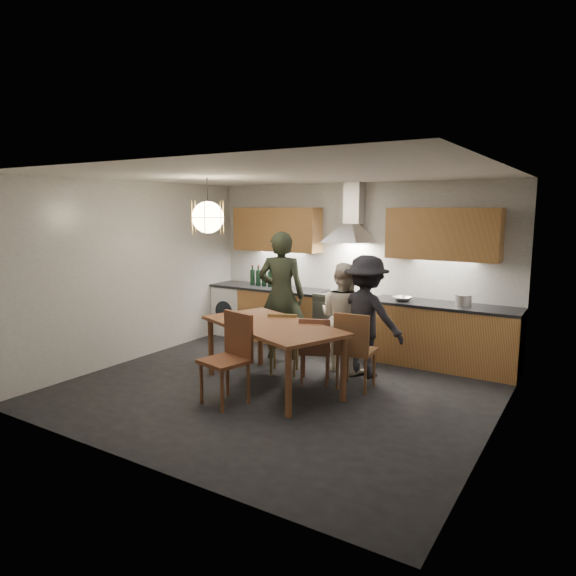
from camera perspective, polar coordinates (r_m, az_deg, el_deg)
The scene contains 17 objects.
ground at distance 6.50m, azimuth -1.02°, elevation -11.07°, with size 5.00×5.00×0.00m, color black.
room_shell at distance 6.13m, azimuth -1.06°, elevation 4.10°, with size 5.02×4.52×2.61m.
counter_run at distance 8.01m, azimuth 6.73°, elevation -3.91°, with size 5.00×0.62×0.90m.
range_stove at distance 8.01m, azimuth 6.56°, elevation -3.96°, with size 0.90×0.60×0.92m.
wall_fixtures at distance 7.93m, azimuth 7.12°, elevation 6.34°, with size 4.30×0.54×1.10m.
pendant_lamp at distance 6.63m, azimuth -8.90°, elevation 7.77°, with size 0.43×0.43×0.70m.
dining_table at distance 6.34m, azimuth -1.76°, elevation -4.84°, with size 2.13×1.60×0.81m.
chair_back_left at distance 6.86m, azimuth -0.52°, elevation -5.73°, with size 0.51×0.51×0.85m.
chair_back_mid at distance 6.51m, azimuth 3.00°, elevation -6.47°, with size 0.52×0.52×0.86m.
chair_back_right at distance 6.32m, azimuth 7.35°, elevation -6.41°, with size 0.48×0.48×0.97m.
chair_front at distance 5.94m, azimuth -6.36°, elevation -7.05°, with size 0.56×0.56×1.04m.
person_left at distance 7.54m, azimuth -0.74°, elevation -0.84°, with size 0.69×0.45×1.89m, color black.
person_mid at distance 7.04m, azimuth 6.17°, elevation -3.23°, with size 0.73×0.57×1.49m, color beige.
person_right at distance 6.83m, azimuth 8.66°, elevation -3.14°, with size 1.04×0.60×1.61m, color black.
mixing_bowl at distance 7.51m, azimuth 12.61°, elevation -1.18°, with size 0.26×0.26×0.06m, color #B7B8BB.
stock_pot at distance 7.33m, azimuth 18.91°, elevation -1.35°, with size 0.21×0.21×0.15m, color #B4B4B8.
wine_bottles at distance 8.66m, azimuth -2.34°, elevation 1.29°, with size 0.69×0.08×0.34m.
Camera 1 is at (3.32, -5.13, 2.23)m, focal length 32.00 mm.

